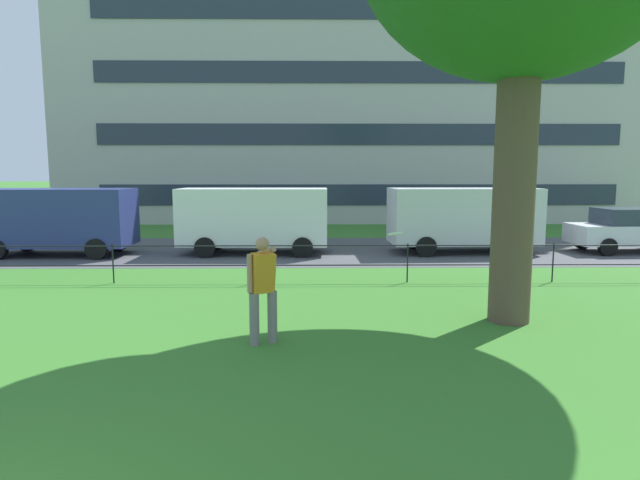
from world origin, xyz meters
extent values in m
cube|color=#4C4C51|center=(0.00, 16.21, 0.00)|extent=(80.00, 7.10, 0.01)
cylinder|color=black|center=(-1.86, 10.59, 0.50)|extent=(0.04, 0.04, 1.00)
cylinder|color=black|center=(1.86, 10.59, 0.50)|extent=(0.04, 0.04, 1.00)
cylinder|color=black|center=(5.59, 10.59, 0.50)|extent=(0.04, 0.04, 1.00)
cylinder|color=black|center=(9.31, 10.59, 0.50)|extent=(0.04, 0.04, 1.00)
cylinder|color=black|center=(0.00, 10.59, 0.45)|extent=(33.53, 0.03, 0.03)
cylinder|color=black|center=(0.00, 10.59, 0.95)|extent=(33.53, 0.03, 0.03)
cylinder|color=brown|center=(6.88, 7.03, 2.65)|extent=(0.76, 0.76, 5.31)
cylinder|color=slate|center=(2.22, 5.68, 0.43)|extent=(0.16, 0.16, 0.86)
cylinder|color=slate|center=(2.50, 5.83, 0.43)|extent=(0.16, 0.16, 0.86)
cube|color=orange|center=(2.36, 5.76, 1.18)|extent=(0.46, 0.44, 0.67)
sphere|color=#A87A5B|center=(2.36, 5.76, 1.65)|extent=(0.22, 0.22, 0.22)
cylinder|color=#A87A5B|center=(2.39, 6.12, 1.48)|extent=(0.38, 0.59, 0.24)
cylinder|color=#A87A5B|center=(2.17, 5.65, 1.19)|extent=(0.09, 0.09, 0.62)
cylinder|color=white|center=(4.64, 6.64, 1.72)|extent=(0.36, 0.36, 0.09)
cube|color=navy|center=(-5.45, 15.21, 1.29)|extent=(5.00, 1.97, 1.90)
cube|color=#283342|center=(-3.45, 15.21, 1.62)|extent=(0.12, 1.67, 0.76)
cylinder|color=black|center=(-3.75, 16.14, 0.34)|extent=(0.68, 0.24, 0.68)
cylinder|color=black|center=(-3.76, 14.28, 0.34)|extent=(0.68, 0.24, 0.68)
cylinder|color=black|center=(-6.95, 16.15, 0.34)|extent=(0.68, 0.24, 0.68)
cube|color=white|center=(1.17, 15.52, 1.29)|extent=(5.04, 2.06, 1.90)
cube|color=#283342|center=(3.17, 15.48, 1.62)|extent=(0.15, 1.67, 0.76)
cylinder|color=black|center=(2.89, 16.42, 0.34)|extent=(0.68, 0.25, 0.68)
cylinder|color=black|center=(2.85, 14.56, 0.34)|extent=(0.68, 0.25, 0.68)
cylinder|color=black|center=(-0.31, 16.48, 0.34)|extent=(0.68, 0.25, 0.68)
cylinder|color=black|center=(-0.35, 14.62, 0.34)|extent=(0.68, 0.25, 0.68)
cube|color=silver|center=(8.39, 15.64, 1.29)|extent=(5.06, 2.13, 1.90)
cube|color=#283342|center=(10.39, 15.71, 1.62)|extent=(0.18, 1.67, 0.76)
cylinder|color=black|center=(10.06, 16.63, 0.34)|extent=(0.69, 0.26, 0.68)
cylinder|color=black|center=(10.13, 14.77, 0.34)|extent=(0.69, 0.26, 0.68)
cylinder|color=black|center=(6.86, 16.52, 0.34)|extent=(0.69, 0.26, 0.68)
cylinder|color=black|center=(6.93, 14.66, 0.34)|extent=(0.69, 0.26, 0.68)
cube|color=silver|center=(14.29, 15.63, 0.64)|extent=(4.04, 1.80, 0.68)
cube|color=#2D3847|center=(14.14, 15.63, 1.26)|extent=(1.94, 1.57, 0.56)
cylinder|color=black|center=(13.03, 16.41, 0.30)|extent=(0.61, 0.22, 0.60)
cylinder|color=black|center=(13.07, 14.79, 0.30)|extent=(0.61, 0.22, 0.60)
cube|color=#B7B2AD|center=(5.69, 33.55, 9.48)|extent=(32.68, 15.76, 18.96)
cube|color=#283342|center=(5.69, 25.64, 1.58)|extent=(27.45, 0.06, 1.10)
cube|color=#283342|center=(5.69, 25.64, 4.74)|extent=(27.45, 0.06, 1.10)
cube|color=#283342|center=(5.69, 25.64, 7.90)|extent=(27.45, 0.06, 1.10)
cube|color=#283342|center=(5.69, 25.64, 11.06)|extent=(27.45, 0.06, 1.10)
camera|label=1|loc=(3.17, -2.76, 2.81)|focal=30.00mm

